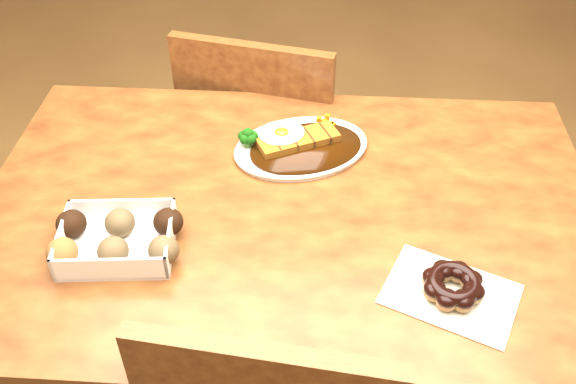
# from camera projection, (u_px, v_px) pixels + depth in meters

# --- Properties ---
(table) EXTENTS (1.20, 0.80, 0.75)m
(table) POSITION_uv_depth(u_px,v_px,m) (288.00, 243.00, 1.30)
(table) COLOR #451C0D
(table) RESTS_ON ground
(chair_far) EXTENTS (0.50, 0.50, 0.87)m
(chair_far) POSITION_uv_depth(u_px,v_px,m) (269.00, 148.00, 1.82)
(chair_far) COLOR #451C0D
(chair_far) RESTS_ON ground
(katsu_curry_plate) EXTENTS (0.34, 0.29, 0.06)m
(katsu_curry_plate) POSITION_uv_depth(u_px,v_px,m) (298.00, 145.00, 1.36)
(katsu_curry_plate) COLOR white
(katsu_curry_plate) RESTS_ON table
(donut_box) EXTENTS (0.23, 0.17, 0.06)m
(donut_box) POSITION_uv_depth(u_px,v_px,m) (117.00, 238.00, 1.13)
(donut_box) COLOR white
(donut_box) RESTS_ON table
(pon_de_ring) EXTENTS (0.25, 0.22, 0.04)m
(pon_de_ring) POSITION_uv_depth(u_px,v_px,m) (453.00, 286.00, 1.06)
(pon_de_ring) COLOR silver
(pon_de_ring) RESTS_ON table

